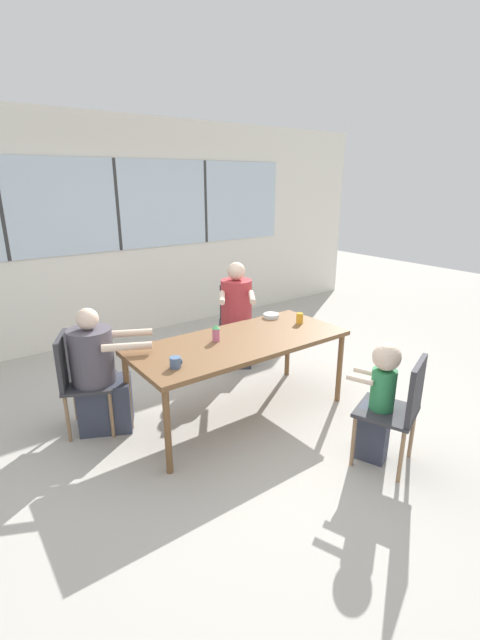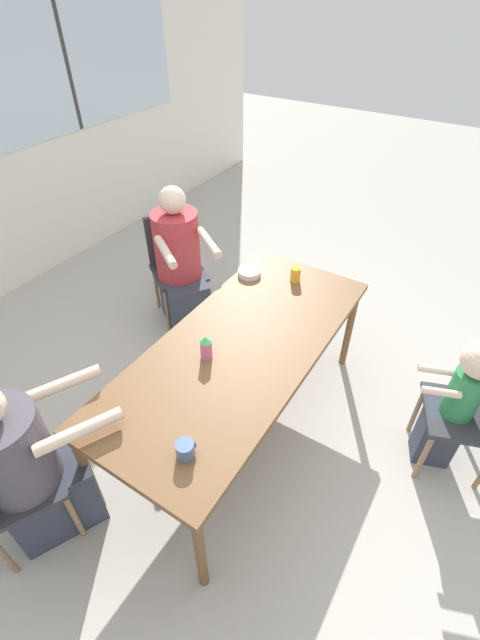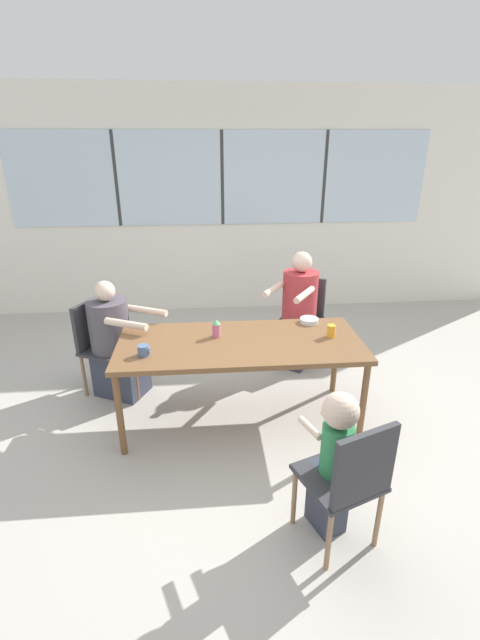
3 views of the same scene
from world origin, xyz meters
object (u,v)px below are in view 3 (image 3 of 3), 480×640
person_man_blue_shirt (115,346)px  sippy_cup (216,328)px  juice_glass (331,331)px  chair_for_man_blue_shirt (99,339)px  chair_for_toddler (351,477)px  person_woman_green_shirt (298,315)px  person_toddler (333,462)px  coffee_mug (144,350)px  chair_for_woman_green_shirt (304,311)px  bowl_white_shallow (309,320)px

person_man_blue_shirt → sippy_cup: bearing=90.8°
juice_glass → chair_for_man_blue_shirt: bearing=163.9°
chair_for_toddler → sippy_cup: size_ratio=5.86×
person_man_blue_shirt → chair_for_man_blue_shirt: bearing=-90.0°
chair_for_man_blue_shirt → person_woman_green_shirt: person_woman_green_shirt is taller
person_toddler → coffee_mug: bearing=119.4°
chair_for_woman_green_shirt → person_toddler: (-0.34, -2.26, -0.02)m
coffee_mug → sippy_cup: 0.60m
person_woman_green_shirt → juice_glass: 1.00m
chair_for_toddler → coffee_mug: chair_for_toddler is taller
person_toddler → sippy_cup: (-0.61, 1.23, 0.31)m
coffee_mug → person_woman_green_shirt: bearing=39.9°
coffee_mug → person_man_blue_shirt: bearing=117.3°
person_toddler → sippy_cup: bearing=95.5°
chair_for_man_blue_shirt → chair_for_toddler: bearing=68.2°
chair_for_woman_green_shirt → juice_glass: size_ratio=8.53×
sippy_cup → juice_glass: sippy_cup is taller
person_woman_green_shirt → person_man_blue_shirt: (-1.75, -0.47, -0.05)m
person_man_blue_shirt → sippy_cup: 1.04m
person_toddler → chair_for_man_blue_shirt: bearing=113.1°
person_man_blue_shirt → juice_glass: (1.80, -0.49, 0.30)m
chair_for_man_blue_shirt → sippy_cup: bearing=90.6°
person_toddler → chair_for_woman_green_shirt: bearing=60.7°
person_man_blue_shirt → bowl_white_shallow: person_man_blue_shirt is taller
person_man_blue_shirt → coffee_mug: person_man_blue_shirt is taller
sippy_cup → juice_glass: bearing=-4.9°
sippy_cup → bowl_white_shallow: (0.80, 0.22, -0.05)m
bowl_white_shallow → person_man_blue_shirt: bearing=173.5°
chair_for_man_blue_shirt → bowl_white_shallow: bearing=107.4°
chair_for_man_blue_shirt → chair_for_woman_green_shirt: bearing=130.6°
chair_for_man_blue_shirt → person_woman_green_shirt: (1.90, 0.40, 0.01)m
chair_for_man_blue_shirt → person_toddler: bearing=69.5°
person_man_blue_shirt → coffee_mug: size_ratio=12.06×
chair_for_toddler → sippy_cup: 1.55m
chair_for_toddler → juice_glass: bearing=58.6°
sippy_cup → chair_for_woman_green_shirt: bearing=47.1°
chair_for_woman_green_shirt → person_man_blue_shirt: 1.94m
coffee_mug → juice_glass: (1.44, 0.20, 0.01)m
chair_for_toddler → person_man_blue_shirt: size_ratio=0.80×
coffee_mug → bowl_white_shallow: bearing=20.4°
chair_for_toddler → coffee_mug: 1.64m
chair_for_man_blue_shirt → juice_glass: bearing=99.5°
chair_for_man_blue_shirt → person_woman_green_shirt: bearing=127.4°
chair_for_woman_green_shirt → coffee_mug: (-1.49, -1.30, 0.25)m
juice_glass → chair_for_woman_green_shirt: bearing=87.8°
person_man_blue_shirt → person_toddler: (1.50, -1.65, 0.02)m
chair_for_woman_green_shirt → person_woman_green_shirt: bearing=90.0°
chair_for_woman_green_shirt → bowl_white_shallow: 0.85m
person_toddler → sippy_cup: 1.41m
person_toddler → juice_glass: (0.30, 1.16, 0.28)m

